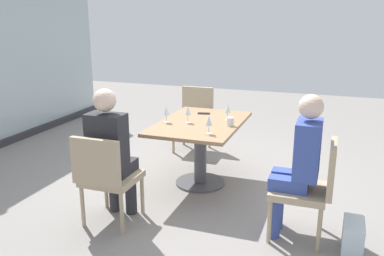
{
  "coord_description": "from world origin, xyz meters",
  "views": [
    {
      "loc": [
        -4.1,
        -1.37,
        1.87
      ],
      "look_at": [
        0.0,
        0.1,
        0.65
      ],
      "focal_mm": 38.12,
      "sensor_mm": 36.0,
      "label": 1
    }
  ],
  "objects_px": {
    "chair_far_right": "(194,115)",
    "wine_glass_3": "(188,111)",
    "coffee_cup": "(230,122)",
    "cell_phone_on_table": "(204,113)",
    "chair_far_left": "(106,174)",
    "wine_glass_0": "(209,121)",
    "dining_table_main": "(200,138)",
    "wine_glass_1": "(166,111)",
    "chair_front_left": "(311,184)",
    "person_far_left": "(111,149)",
    "person_front_left": "(299,160)",
    "handbag_0": "(353,237)",
    "wine_glass_2": "(227,109)"
  },
  "relations": [
    {
      "from": "chair_far_right",
      "to": "wine_glass_3",
      "type": "bearing_deg",
      "value": -163.61
    },
    {
      "from": "coffee_cup",
      "to": "cell_phone_on_table",
      "type": "xyz_separation_m",
      "value": [
        0.42,
        0.43,
        -0.04
      ]
    },
    {
      "from": "chair_far_left",
      "to": "wine_glass_0",
      "type": "relative_size",
      "value": 4.7
    },
    {
      "from": "dining_table_main",
      "to": "wine_glass_1",
      "type": "height_order",
      "value": "wine_glass_1"
    },
    {
      "from": "chair_front_left",
      "to": "wine_glass_0",
      "type": "relative_size",
      "value": 4.7
    },
    {
      "from": "person_far_left",
      "to": "coffee_cup",
      "type": "height_order",
      "value": "person_far_left"
    },
    {
      "from": "chair_far_left",
      "to": "cell_phone_on_table",
      "type": "bearing_deg",
      "value": -14.74
    },
    {
      "from": "person_front_left",
      "to": "wine_glass_0",
      "type": "distance_m",
      "value": 1.0
    },
    {
      "from": "wine_glass_1",
      "to": "wine_glass_3",
      "type": "bearing_deg",
      "value": -72.14
    },
    {
      "from": "chair_far_right",
      "to": "coffee_cup",
      "type": "xyz_separation_m",
      "value": [
        -1.23,
        -0.84,
        0.28
      ]
    },
    {
      "from": "chair_front_left",
      "to": "handbag_0",
      "type": "distance_m",
      "value": 0.52
    },
    {
      "from": "wine_glass_0",
      "to": "handbag_0",
      "type": "relative_size",
      "value": 0.62
    },
    {
      "from": "chair_far_left",
      "to": "coffee_cup",
      "type": "relative_size",
      "value": 9.67
    },
    {
      "from": "wine_glass_3",
      "to": "handbag_0",
      "type": "xyz_separation_m",
      "value": [
        -0.84,
        -1.73,
        -0.72
      ]
    },
    {
      "from": "wine_glass_1",
      "to": "coffee_cup",
      "type": "bearing_deg",
      "value": -81.03
    },
    {
      "from": "person_front_left",
      "to": "wine_glass_3",
      "type": "distance_m",
      "value": 1.45
    },
    {
      "from": "handbag_0",
      "to": "wine_glass_0",
      "type": "bearing_deg",
      "value": 70.74
    },
    {
      "from": "chair_far_left",
      "to": "wine_glass_3",
      "type": "relative_size",
      "value": 4.7
    },
    {
      "from": "wine_glass_2",
      "to": "wine_glass_3",
      "type": "xyz_separation_m",
      "value": [
        -0.25,
        0.38,
        0.0
      ]
    },
    {
      "from": "cell_phone_on_table",
      "to": "handbag_0",
      "type": "distance_m",
      "value": 2.21
    },
    {
      "from": "chair_far_left",
      "to": "person_far_left",
      "type": "height_order",
      "value": "person_far_left"
    },
    {
      "from": "dining_table_main",
      "to": "wine_glass_2",
      "type": "distance_m",
      "value": 0.44
    },
    {
      "from": "chair_front_left",
      "to": "person_front_left",
      "type": "xyz_separation_m",
      "value": [
        0.0,
        0.11,
        0.2
      ]
    },
    {
      "from": "chair_far_right",
      "to": "cell_phone_on_table",
      "type": "xyz_separation_m",
      "value": [
        -0.81,
        -0.41,
        0.24
      ]
    },
    {
      "from": "wine_glass_0",
      "to": "person_front_left",
      "type": "bearing_deg",
      "value": -112.34
    },
    {
      "from": "dining_table_main",
      "to": "wine_glass_0",
      "type": "height_order",
      "value": "wine_glass_0"
    },
    {
      "from": "chair_far_right",
      "to": "wine_glass_2",
      "type": "relative_size",
      "value": 4.7
    },
    {
      "from": "person_far_left",
      "to": "cell_phone_on_table",
      "type": "relative_size",
      "value": 8.75
    },
    {
      "from": "chair_front_left",
      "to": "wine_glass_0",
      "type": "xyz_separation_m",
      "value": [
        0.37,
        1.02,
        0.37
      ]
    },
    {
      "from": "wine_glass_1",
      "to": "wine_glass_2",
      "type": "xyz_separation_m",
      "value": [
        0.32,
        -0.6,
        0.0
      ]
    },
    {
      "from": "wine_glass_0",
      "to": "wine_glass_3",
      "type": "relative_size",
      "value": 1.0
    },
    {
      "from": "wine_glass_2",
      "to": "cell_phone_on_table",
      "type": "xyz_separation_m",
      "value": [
        0.21,
        0.34,
        -0.13
      ]
    },
    {
      "from": "dining_table_main",
      "to": "wine_glass_0",
      "type": "bearing_deg",
      "value": -151.74
    },
    {
      "from": "wine_glass_0",
      "to": "wine_glass_3",
      "type": "bearing_deg",
      "value": 45.68
    },
    {
      "from": "handbag_0",
      "to": "chair_far_left",
      "type": "bearing_deg",
      "value": 97.8
    },
    {
      "from": "person_front_left",
      "to": "wine_glass_2",
      "type": "bearing_deg",
      "value": 42.52
    },
    {
      "from": "person_front_left",
      "to": "wine_glass_2",
      "type": "xyz_separation_m",
      "value": [
        0.96,
        0.88,
        0.16
      ]
    },
    {
      "from": "chair_far_right",
      "to": "wine_glass_1",
      "type": "bearing_deg",
      "value": -173.66
    },
    {
      "from": "person_front_left",
      "to": "handbag_0",
      "type": "xyz_separation_m",
      "value": [
        -0.13,
        -0.47,
        -0.56
      ]
    },
    {
      "from": "wine_glass_3",
      "to": "coffee_cup",
      "type": "distance_m",
      "value": 0.47
    },
    {
      "from": "person_far_left",
      "to": "dining_table_main",
      "type": "bearing_deg",
      "value": -24.63
    },
    {
      "from": "coffee_cup",
      "to": "chair_far_left",
      "type": "bearing_deg",
      "value": 143.61
    },
    {
      "from": "person_far_left",
      "to": "cell_phone_on_table",
      "type": "distance_m",
      "value": 1.5
    },
    {
      "from": "person_far_left",
      "to": "wine_glass_3",
      "type": "xyz_separation_m",
      "value": [
        0.99,
        -0.37,
        0.16
      ]
    },
    {
      "from": "chair_far_left",
      "to": "chair_far_right",
      "type": "height_order",
      "value": "same"
    },
    {
      "from": "chair_far_right",
      "to": "person_far_left",
      "type": "height_order",
      "value": "person_far_left"
    },
    {
      "from": "chair_far_right",
      "to": "wine_glass_0",
      "type": "bearing_deg",
      "value": -155.87
    },
    {
      "from": "wine_glass_2",
      "to": "wine_glass_3",
      "type": "distance_m",
      "value": 0.45
    },
    {
      "from": "person_far_left",
      "to": "handbag_0",
      "type": "distance_m",
      "value": 2.18
    },
    {
      "from": "cell_phone_on_table",
      "to": "handbag_0",
      "type": "relative_size",
      "value": 0.48
    }
  ]
}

